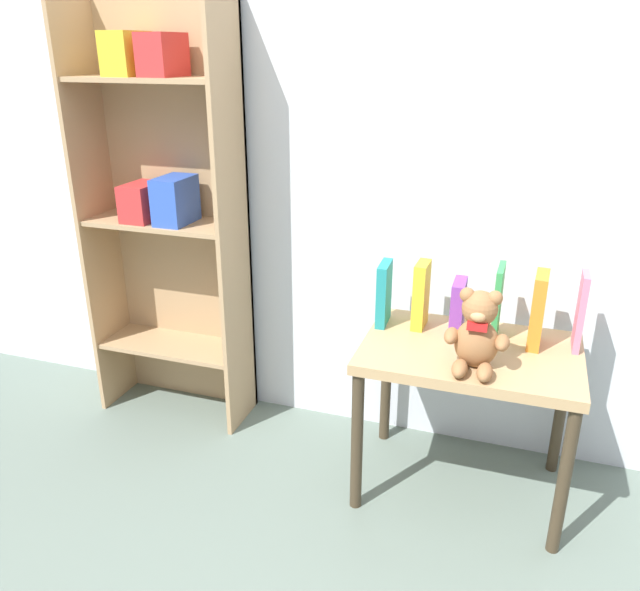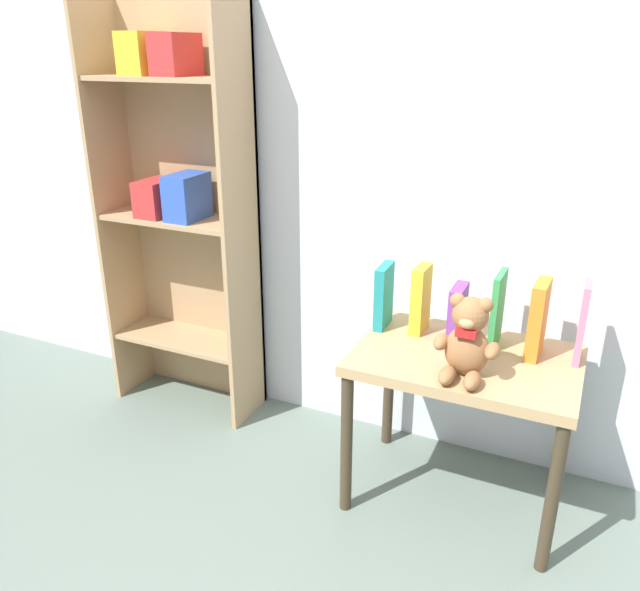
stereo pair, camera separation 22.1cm
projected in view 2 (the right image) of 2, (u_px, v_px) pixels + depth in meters
wall_back at (431, 118)px, 2.12m from camera, size 4.80×0.06×2.50m
bookshelf_side at (180, 197)px, 2.51m from camera, size 0.63×0.26×1.67m
display_table at (464, 376)px, 2.03m from camera, size 0.70×0.49×0.56m
teddy_bear at (467, 340)px, 1.84m from camera, size 0.19×0.18×0.25m
book_standing_teal at (384, 296)px, 2.17m from camera, size 0.04×0.13×0.22m
book_standing_yellow at (421, 299)px, 2.13m from camera, size 0.04×0.11×0.24m
book_standing_purple at (457, 312)px, 2.09m from camera, size 0.04×0.13×0.19m
book_standing_green at (497, 310)px, 2.02m from camera, size 0.02×0.14×0.25m
book_standing_orange at (538, 319)px, 1.96m from camera, size 0.05×0.14×0.25m
book_standing_pink at (582, 323)px, 1.92m from camera, size 0.02×0.10×0.26m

